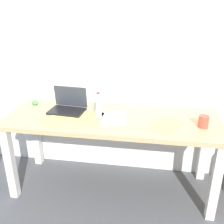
# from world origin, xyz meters

# --- Properties ---
(ground_plane) EXTENTS (8.00, 8.00, 0.00)m
(ground_plane) POSITION_xyz_m (0.00, 0.00, 0.00)
(ground_plane) COLOR #515459
(back_wall) EXTENTS (5.20, 0.08, 2.60)m
(back_wall) POSITION_xyz_m (0.00, 0.39, 1.30)
(back_wall) COLOR white
(back_wall) RESTS_ON ground
(desk) EXTENTS (1.83, 0.66, 0.73)m
(desk) POSITION_xyz_m (0.00, 0.00, 0.63)
(desk) COLOR tan
(desk) RESTS_ON ground
(laptop_left) EXTENTS (0.33, 0.25, 0.21)m
(laptop_left) POSITION_xyz_m (-0.42, 0.08, 0.77)
(laptop_left) COLOR black
(laptop_left) RESTS_ON desk
(beer_bottle) EXTENTS (0.06, 0.06, 0.23)m
(beer_bottle) POSITION_xyz_m (-0.11, -0.02, 0.81)
(beer_bottle) COLOR #99B7C1
(beer_bottle) RESTS_ON desk
(computer_mouse) EXTENTS (0.10, 0.12, 0.03)m
(computer_mouse) POSITION_xyz_m (-0.78, 0.19, 0.75)
(computer_mouse) COLOR #4C9E56
(computer_mouse) RESTS_ON desk
(coffee_mug) EXTENTS (0.08, 0.08, 0.09)m
(coffee_mug) POSITION_xyz_m (0.74, -0.07, 0.78)
(coffee_mug) COLOR #D84C38
(coffee_mug) RESTS_ON desk
(paper_sheet_center) EXTENTS (0.25, 0.32, 0.00)m
(paper_sheet_center) POSITION_xyz_m (0.02, -0.02, 0.73)
(paper_sheet_center) COLOR white
(paper_sheet_center) RESTS_ON desk
(paper_yellow_folder) EXTENTS (0.22, 0.31, 0.00)m
(paper_yellow_folder) POSITION_xyz_m (-0.19, -0.06, 0.73)
(paper_yellow_folder) COLOR #F4E06B
(paper_yellow_folder) RESTS_ON desk
(paper_sheet_front_right) EXTENTS (0.32, 0.36, 0.00)m
(paper_sheet_front_right) POSITION_xyz_m (0.45, -0.08, 0.73)
(paper_sheet_front_right) COLOR #F4E06B
(paper_sheet_front_right) RESTS_ON desk
(paper_sheet_front_left) EXTENTS (0.31, 0.36, 0.00)m
(paper_sheet_front_left) POSITION_xyz_m (-0.44, -0.10, 0.73)
(paper_sheet_front_left) COLOR #F4E06B
(paper_sheet_front_left) RESTS_ON desk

